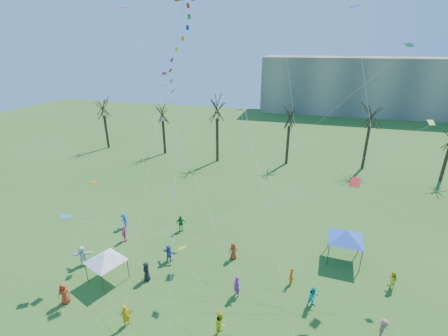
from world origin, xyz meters
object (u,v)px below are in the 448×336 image
(distant_building, at_px, (374,86))
(canopy_tent_blue, at_px, (346,235))
(canopy_tent_white, at_px, (105,257))
(big_box_kite, at_px, (179,68))

(distant_building, distance_m, canopy_tent_blue, 70.80)
(canopy_tent_blue, bearing_deg, distant_building, 79.84)
(canopy_tent_white, relative_size, canopy_tent_blue, 0.82)
(distant_building, xyz_separation_m, big_box_kite, (-25.81, -74.10, 9.42))
(distant_building, height_order, big_box_kite, big_box_kite)
(big_box_kite, distance_m, canopy_tent_blue, 20.08)
(big_box_kite, height_order, canopy_tent_white, big_box_kite)
(canopy_tent_white, height_order, canopy_tent_blue, canopy_tent_blue)
(distant_building, xyz_separation_m, canopy_tent_white, (-31.71, -77.53, -5.19))
(distant_building, relative_size, big_box_kite, 2.63)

